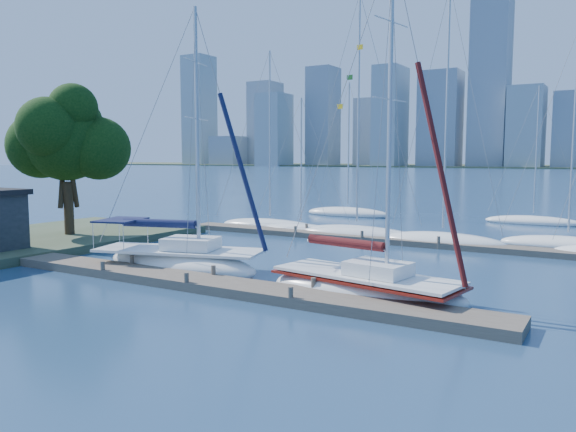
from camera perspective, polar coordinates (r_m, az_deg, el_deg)
The scene contains 14 objects.
ground at distance 24.53m, azimuth -8.87°, elevation -7.17°, with size 700.00×700.00×0.00m, color navy.
near_dock at distance 24.49m, azimuth -8.88°, elevation -6.71°, with size 26.00×2.00×0.40m, color #50453B.
far_dock at distance 37.26m, azimuth 9.43°, elevation -2.38°, with size 30.00×1.80×0.36m, color #50453B.
shore at distance 39.05m, azimuth -25.62°, elevation -2.40°, with size 12.00×22.00×0.50m, color #38472D.
tree at distance 39.37m, azimuth -21.63°, elevation 7.49°, with size 7.59×6.93×10.17m.
sailboat_navy at distance 28.19m, azimuth -10.97°, elevation -3.45°, with size 9.38×5.20×13.18m.
sailboat_maroon at distance 22.49m, azimuth 7.93°, elevation -5.49°, with size 8.52×4.03×13.79m.
bg_boat_0 at distance 43.56m, azimuth -1.82°, elevation -0.97°, with size 9.12×4.72×13.91m.
bg_boat_1 at distance 41.47m, azimuth 1.33°, elevation -1.40°, with size 7.46×3.95×10.13m.
bg_boat_2 at distance 39.13m, azimuth 7.00°, elevation -1.74°, with size 9.07×3.99×16.81m.
bg_boat_3 at distance 36.71m, azimuth 15.45°, elevation -2.42°, with size 8.34×4.85×16.24m.
bg_boat_4 at distance 38.21m, azimuth 26.55°, elevation -2.59°, with size 7.90×2.69×13.48m.
bg_boat_6 at distance 53.58m, azimuth 6.09°, elevation 0.31°, with size 8.71×5.10×12.83m.
bg_boat_7 at distance 50.97m, azimuth 23.65°, elevation -0.50°, with size 7.92×3.31×11.68m.
Camera 1 is at (15.22, -18.42, 5.56)m, focal length 35.00 mm.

